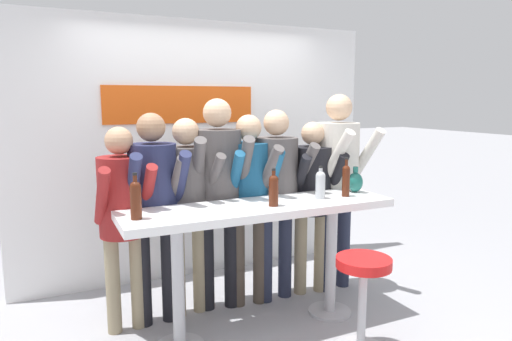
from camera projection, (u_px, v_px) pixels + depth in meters
ground_plane at (260, 329)px, 3.61m from camera, size 40.00×40.00×0.00m
back_wall at (201, 150)px, 4.66m from camera, size 3.71×0.12×2.57m
tasting_table at (261, 227)px, 3.48m from camera, size 2.11×0.55×1.01m
bar_stool at (363, 290)px, 3.19m from camera, size 0.41×0.41×0.71m
person_far_left at (122, 207)px, 3.44m from camera, size 0.43×0.52×1.60m
person_left at (154, 196)px, 3.55m from camera, size 0.44×0.54×1.70m
person_center_left at (188, 195)px, 3.71m from camera, size 0.44×0.55×1.65m
person_center at (218, 182)px, 3.81m from camera, size 0.53×0.64×1.81m
person_center_right at (249, 189)px, 3.89m from camera, size 0.46×0.56×1.67m
person_right at (277, 185)px, 4.00m from camera, size 0.49×0.58×1.71m
person_far_right at (312, 189)px, 4.15m from camera, size 0.48×0.57×1.60m
person_rightmost at (338, 171)px, 4.21m from camera, size 0.51×0.62×1.85m
wine_bottle_0 at (274, 189)px, 3.39m from camera, size 0.07×0.07×0.28m
wine_bottle_1 at (346, 179)px, 3.73m from camera, size 0.06×0.06×0.32m
wine_bottle_2 at (136, 198)px, 3.01m from camera, size 0.08×0.08×0.31m
wine_bottle_3 at (320, 183)px, 3.64m from camera, size 0.08×0.08×0.26m
decorative_vase at (355, 182)px, 3.91m from camera, size 0.13×0.13×0.22m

